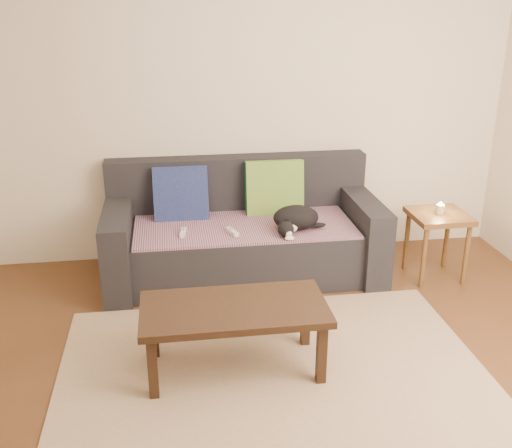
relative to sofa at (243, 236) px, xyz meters
name	(u,v)px	position (x,y,z in m)	size (l,w,h in m)	color
ground	(279,391)	(0.00, -1.57, -0.31)	(4.50, 4.50, 0.00)	brown
back_wall	(235,100)	(0.00, 0.43, 0.99)	(4.50, 0.04, 2.60)	beige
sofa	(243,236)	(0.00, 0.00, 0.00)	(2.10, 0.94, 0.87)	#232328
throw_blanket	(244,226)	(0.00, -0.09, 0.12)	(1.66, 0.74, 0.02)	#432C53
cushion_navy	(181,194)	(-0.47, 0.17, 0.32)	(0.42, 0.11, 0.42)	#111E4A
cushion_green	(274,189)	(0.28, 0.17, 0.32)	(0.46, 0.12, 0.46)	#0E5B3D
cat	(295,219)	(0.36, -0.25, 0.22)	(0.43, 0.41, 0.18)	black
wii_remote_a	(183,232)	(-0.47, -0.22, 0.15)	(0.15, 0.04, 0.03)	white
wii_remote_b	(232,232)	(-0.11, -0.26, 0.15)	(0.15, 0.04, 0.03)	white
side_table	(438,225)	(1.47, -0.30, 0.13)	(0.42, 0.42, 0.53)	brown
candle	(440,209)	(1.47, -0.30, 0.26)	(0.06, 0.06, 0.09)	beige
rug	(274,375)	(0.00, -1.42, -0.30)	(2.50, 1.80, 0.01)	tan
coffee_table	(234,314)	(-0.22, -1.32, 0.06)	(1.07, 0.53, 0.43)	black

